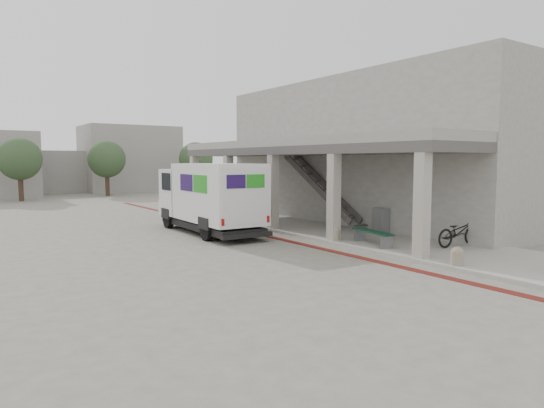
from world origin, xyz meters
TOP-DOWN VIEW (x-y plane):
  - ground at (0.00, 0.00)m, footprint 120.00×120.00m
  - bike_lane_stripe at (1.00, 2.00)m, footprint 0.35×40.00m
  - sidewalk at (4.00, 0.00)m, footprint 4.40×28.00m
  - transit_building at (6.83, 4.50)m, footprint 7.60×17.00m
  - distant_backdrop at (-2.84, 35.89)m, footprint 28.00×10.00m
  - tree_left at (-5.00, 28.00)m, footprint 3.20×3.20m
  - tree_mid at (2.00, 30.00)m, footprint 3.20×3.20m
  - tree_right at (10.00, 29.00)m, footprint 3.20×3.20m
  - fedex_truck at (-0.55, 5.45)m, footprint 2.39×7.00m
  - bench at (2.60, -1.01)m, footprint 0.90×2.11m
  - bollard_near at (2.10, -4.76)m, footprint 0.36×0.36m
  - bollard_far at (2.10, 0.43)m, footprint 0.37×0.37m
  - utility_cabinet at (5.00, 0.86)m, footprint 0.55×0.67m
  - bicycle_black at (4.76, -2.95)m, footprint 2.00×0.85m

SIDE VIEW (x-z plane):
  - ground at x=0.00m, z-range 0.00..0.00m
  - bike_lane_stripe at x=1.00m, z-range 0.00..0.01m
  - sidewalk at x=4.00m, z-range 0.00..0.12m
  - bollard_near at x=2.10m, z-range 0.12..0.66m
  - bollard_far at x=2.10m, z-range 0.12..0.68m
  - bench at x=2.60m, z-range 0.22..0.71m
  - utility_cabinet at x=5.00m, z-range 0.12..1.13m
  - bicycle_black at x=4.76m, z-range 0.12..1.14m
  - fedex_truck at x=-0.55m, z-range 0.10..3.05m
  - distant_backdrop at x=-2.84m, z-range -0.55..5.95m
  - tree_left at x=-5.00m, z-range 0.78..5.58m
  - tree_mid at x=2.00m, z-range 0.78..5.58m
  - tree_right at x=10.00m, z-range 0.78..5.58m
  - transit_building at x=6.83m, z-range -0.10..6.90m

